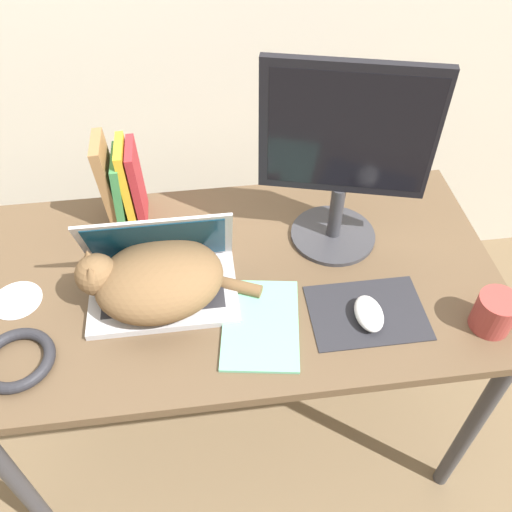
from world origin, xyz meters
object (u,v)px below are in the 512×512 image
object	(u,v)px
book_row	(122,184)
computer_mouse	(369,313)
notepad	(261,324)
mug	(496,313)
cat	(155,279)
cd_disc	(17,300)
cable_coil	(17,360)
laptop	(162,277)
external_monitor	(345,154)

from	to	relation	value
book_row	computer_mouse	bearing A→B (deg)	-37.45
notepad	mug	distance (m)	0.53
cat	cd_disc	size ratio (longest dim) A/B	3.60
cable_coil	cd_disc	size ratio (longest dim) A/B	1.38
cat	notepad	distance (m)	0.27
laptop	cat	xyz separation A→B (m)	(-0.01, -0.03, 0.03)
mug	cat	bearing A→B (deg)	167.03
external_monitor	cable_coil	world-z (taller)	external_monitor
computer_mouse	cable_coil	xyz separation A→B (m)	(-0.79, -0.02, -0.01)
computer_mouse	mug	distance (m)	0.28
cable_coil	mug	xyz separation A→B (m)	(1.07, -0.03, 0.03)
external_monitor	book_row	xyz separation A→B (m)	(-0.55, 0.15, -0.15)
cat	external_monitor	bearing A→B (deg)	18.76
book_row	notepad	distance (m)	0.54
cable_coil	cd_disc	xyz separation A→B (m)	(-0.03, 0.18, -0.01)
computer_mouse	cable_coil	bearing A→B (deg)	-178.69
book_row	cd_disc	distance (m)	0.39
external_monitor	computer_mouse	bearing A→B (deg)	-86.20
cat	external_monitor	size ratio (longest dim) A/B	0.86
cable_coil	notepad	size ratio (longest dim) A/B	0.59
mug	computer_mouse	bearing A→B (deg)	169.32
cat	cd_disc	bearing A→B (deg)	173.30
notepad	cable_coil	bearing A→B (deg)	-176.39
laptop	cable_coil	distance (m)	0.37
book_row	notepad	bearing A→B (deg)	-52.95
notepad	laptop	bearing A→B (deg)	147.85
laptop	cable_coil	bearing A→B (deg)	-151.60
cat	computer_mouse	distance (m)	0.50
external_monitor	cable_coil	bearing A→B (deg)	-158.81
laptop	cd_disc	xyz separation A→B (m)	(-0.35, 0.01, -0.04)
external_monitor	cd_disc	size ratio (longest dim) A/B	4.17
laptop	cd_disc	distance (m)	0.36
book_row	cable_coil	world-z (taller)	book_row
computer_mouse	cd_disc	size ratio (longest dim) A/B	0.87
cable_coil	computer_mouse	bearing A→B (deg)	1.31
laptop	mug	xyz separation A→B (m)	(0.75, -0.21, 0.00)
laptop	notepad	size ratio (longest dim) A/B	1.25
cat	book_row	distance (m)	0.33
external_monitor	cd_disc	world-z (taller)	external_monitor
cable_coil	notepad	bearing A→B (deg)	3.61
laptop	computer_mouse	distance (m)	0.50
laptop	external_monitor	bearing A→B (deg)	15.62
computer_mouse	mug	world-z (taller)	mug
notepad	cd_disc	xyz separation A→B (m)	(-0.58, 0.15, -0.00)
external_monitor	mug	bearing A→B (deg)	-48.49
mug	external_monitor	bearing A→B (deg)	131.51
laptop	cable_coil	size ratio (longest dim) A/B	2.14
cable_coil	notepad	distance (m)	0.54
external_monitor	book_row	size ratio (longest dim) A/B	1.96
cd_disc	mug	bearing A→B (deg)	-11.06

